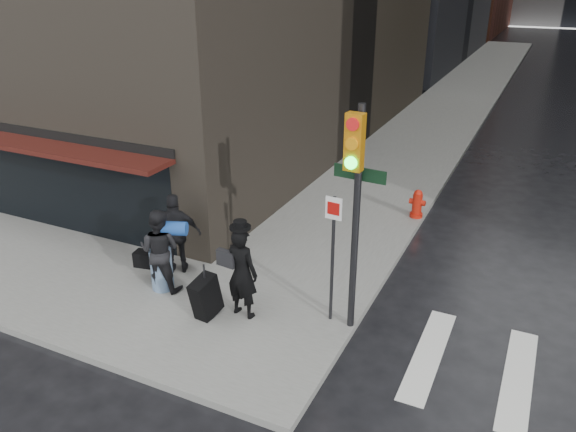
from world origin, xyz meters
name	(u,v)px	position (x,y,z in m)	size (l,w,h in m)	color
ground	(242,335)	(0.00, 0.00, 0.00)	(140.00, 140.00, 0.00)	black
sidewalk_left	(467,89)	(0.00, 27.00, 0.07)	(4.00, 50.00, 0.15)	slate
storefront	(45,170)	(-7.00, 1.90, 1.83)	(8.40, 1.11, 2.83)	black
man_overcoat	(234,276)	(-0.36, 0.39, 1.06)	(1.22, 1.06, 2.16)	black
man_jeans	(160,250)	(-2.37, 0.61, 1.10)	(1.39, 0.87, 1.90)	black
man_greycoat	(176,234)	(-2.51, 1.40, 1.12)	(1.22, 0.97, 1.94)	black
traffic_light	(353,192)	(1.85, 0.95, 3.04)	(1.12, 0.53, 4.47)	black
fire_hydrant	(417,205)	(1.80, 6.94, 0.52)	(0.46, 0.36, 0.83)	#B5190B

